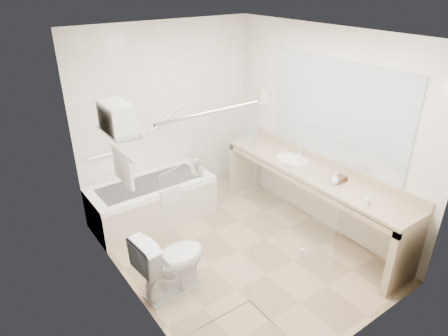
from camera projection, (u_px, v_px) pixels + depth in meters
floor at (239, 251)px, 4.80m from camera, size 3.20×3.20×0.00m
ceiling at (243, 35)px, 3.69m from camera, size 2.60×3.20×0.10m
wall_back at (168, 117)px, 5.41m from camera, size 2.60×0.10×2.50m
wall_front at (367, 227)px, 3.08m from camera, size 2.60×0.10×2.50m
wall_left at (126, 193)px, 3.57m from camera, size 0.10×3.20×2.50m
wall_right at (323, 131)px, 4.93m from camera, size 0.10×3.20×2.50m
bathtub at (153, 201)px, 5.32m from camera, size 1.60×0.73×0.59m
grab_bar_short at (104, 155)px, 5.02m from camera, size 0.40×0.03×0.03m
grab_bar_long at (166, 119)px, 5.36m from camera, size 0.53×0.03×0.33m
shower_enclosure at (248, 233)px, 3.33m from camera, size 0.96×0.91×2.11m
towel_shelf at (118, 126)px, 3.67m from camera, size 0.24×0.55×0.81m
vanity_counter at (312, 186)px, 4.95m from camera, size 0.55×2.70×0.95m
sink at (292, 161)px, 5.17m from camera, size 0.40×0.52×0.14m
faucet at (301, 150)px, 5.20m from camera, size 0.03×0.03×0.14m
mirror at (335, 111)px, 4.68m from camera, size 0.02×2.00×1.20m
hairdryer_unit at (265, 97)px, 5.58m from camera, size 0.08×0.10×0.18m
toilet at (171, 262)px, 4.07m from camera, size 0.79×0.49×0.74m
amenity_basket at (339, 179)px, 4.59m from camera, size 0.18×0.12×0.06m
soap_bottle_a at (366, 202)px, 4.13m from camera, size 0.08×0.13×0.05m
soap_bottle_b at (335, 180)px, 4.53m from camera, size 0.12×0.15×0.10m
water_bottle_left at (242, 136)px, 5.66m from camera, size 0.05×0.05×0.17m
water_bottle_mid at (254, 137)px, 5.62m from camera, size 0.06×0.06×0.18m
water_bottle_right at (252, 140)px, 5.50m from camera, size 0.06×0.06×0.19m
drinking_glass_near at (301, 161)px, 5.00m from camera, size 0.08×0.08×0.09m
drinking_glass_far at (287, 163)px, 4.93m from camera, size 0.08×0.08×0.09m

